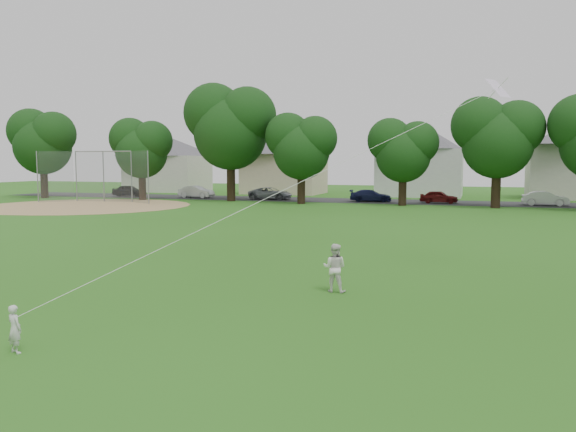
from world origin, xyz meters
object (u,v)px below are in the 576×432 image
(kite, at_px, (319,173))
(baseball_backstop, at_px, (101,177))
(older_boy, at_px, (335,268))
(toddler, at_px, (15,329))

(kite, bearing_deg, baseball_backstop, 134.43)
(baseball_backstop, bearing_deg, older_boy, -44.24)
(toddler, bearing_deg, baseball_backstop, -39.94)
(toddler, bearing_deg, kite, -112.56)
(toddler, relative_size, baseball_backstop, 0.09)
(older_boy, distance_m, kite, 3.00)
(toddler, distance_m, kite, 7.97)
(baseball_backstop, bearing_deg, kite, -45.57)
(toddler, xyz_separation_m, kite, (4.53, 5.85, 2.96))
(toddler, distance_m, older_boy, 8.49)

